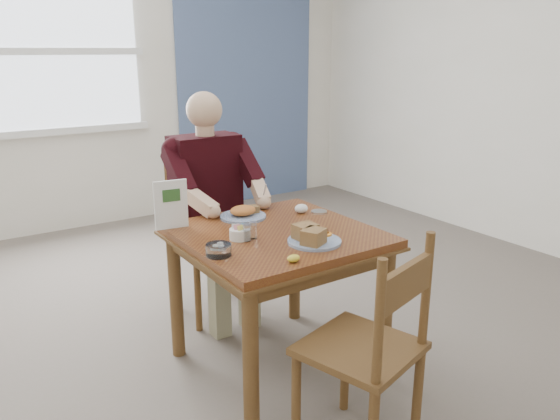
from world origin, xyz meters
TOP-DOWN VIEW (x-y plane):
  - floor at (0.00, 0.00)m, footprint 6.00×6.00m
  - wall_back at (0.00, 3.00)m, footprint 5.50×0.00m
  - accent_panel at (1.60, 2.98)m, footprint 1.60×0.02m
  - lemon_wedge at (-0.16, -0.38)m, footprint 0.07×0.06m
  - napkin at (0.29, 0.19)m, footprint 0.09×0.08m
  - metal_dish at (0.37, 0.14)m, footprint 0.11×0.11m
  - window at (-0.40, 2.97)m, footprint 1.72×0.04m
  - table at (0.00, 0.00)m, footprint 0.92×0.92m
  - chair_far at (0.00, 0.80)m, footprint 0.42×0.42m
  - chair_near at (-0.05, -0.75)m, footprint 0.52×0.52m
  - diner at (0.00, 0.71)m, footprint 0.53×0.56m
  - near_plate at (0.04, -0.23)m, footprint 0.31×0.31m
  - far_plate at (-0.02, 0.29)m, footprint 0.25×0.25m
  - caddy at (-0.21, 0.00)m, footprint 0.12×0.12m
  - shakers at (-0.17, -0.03)m, footprint 0.09×0.06m
  - creamer at (-0.39, -0.13)m, footprint 0.13×0.13m
  - menu at (-0.41, 0.34)m, footprint 0.17×0.04m

SIDE VIEW (x-z plane):
  - floor at x=0.00m, z-range 0.00..0.00m
  - chair_far at x=0.00m, z-range 0.00..0.95m
  - chair_near at x=-0.05m, z-range 0.00..0.95m
  - table at x=0.00m, z-range 0.26..1.01m
  - metal_dish at x=0.37m, z-range 0.75..0.76m
  - lemon_wedge at x=-0.16m, z-range 0.75..0.78m
  - napkin at x=0.29m, z-range 0.75..0.80m
  - far_plate at x=-0.02m, z-range 0.74..0.81m
  - caddy at x=-0.21m, z-range 0.74..0.81m
  - creamer at x=-0.39m, z-range 0.75..0.80m
  - near_plate at x=0.04m, z-range 0.74..0.82m
  - shakers at x=-0.17m, z-range 0.75..0.83m
  - diner at x=0.00m, z-range 0.12..1.50m
  - menu at x=-0.41m, z-range 0.75..1.00m
  - accent_panel at x=1.60m, z-range 0.00..2.80m
  - wall_back at x=0.00m, z-range -1.35..4.15m
  - window at x=-0.40m, z-range 0.89..2.31m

